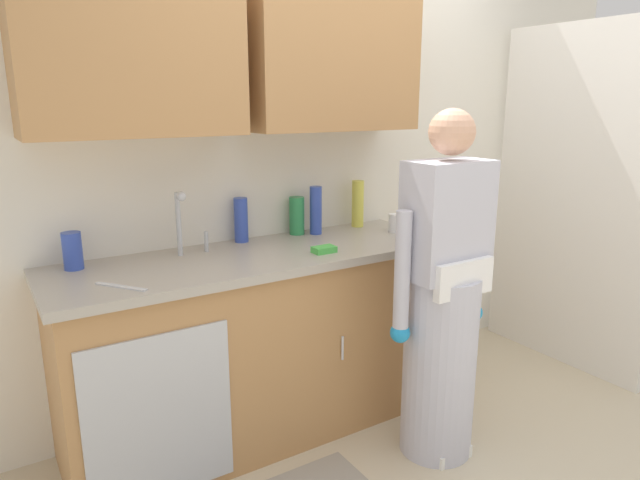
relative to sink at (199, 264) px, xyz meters
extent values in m
plane|color=beige|center=(0.84, -0.71, -0.93)|extent=(9.00, 9.00, 0.00)
cube|color=silver|center=(0.84, 0.34, 0.42)|extent=(4.80, 0.10, 2.70)
cube|color=#B27F4C|center=(-0.20, 0.12, 0.92)|extent=(0.91, 0.34, 0.70)
cube|color=#B27F4C|center=(0.79, 0.12, 0.92)|extent=(0.91, 0.34, 0.70)
cube|color=silver|center=(2.29, -0.31, 0.12)|extent=(0.04, 1.10, 2.10)
cube|color=#B27F4C|center=(0.29, -0.01, -0.48)|extent=(1.90, 0.60, 0.90)
cube|color=#B7BABF|center=(-0.31, -0.31, -0.52)|extent=(0.60, 0.01, 0.72)
cylinder|color=silver|center=(0.58, -0.32, -0.43)|extent=(0.01, 0.01, 0.12)
cylinder|color=silver|center=(1.00, -0.32, -0.43)|extent=(0.01, 0.01, 0.12)
cube|color=#A8A093|center=(0.29, -0.01, -0.01)|extent=(1.96, 0.66, 0.04)
cube|color=#B7BABF|center=(0.00, -0.01, -0.01)|extent=(0.50, 0.36, 0.03)
cylinder|color=#B7BABF|center=(-0.04, 0.14, 0.16)|extent=(0.02, 0.02, 0.30)
sphere|color=#B7BABF|center=(-0.04, 0.08, 0.30)|extent=(0.04, 0.04, 0.04)
cylinder|color=#B7BABF|center=(0.09, 0.14, 0.06)|extent=(0.02, 0.02, 0.10)
cube|color=white|center=(0.92, -0.64, -0.90)|extent=(0.20, 0.26, 0.06)
cylinder|color=silver|center=(0.92, -0.62, -0.49)|extent=(0.34, 0.34, 0.88)
cube|color=silver|center=(0.92, -0.62, 0.21)|extent=(0.38, 0.22, 0.52)
sphere|color=#DCA382|center=(0.92, -0.62, 0.59)|extent=(0.20, 0.20, 0.20)
cube|color=white|center=(0.92, -0.74, -0.03)|extent=(0.32, 0.04, 0.16)
cylinder|color=silver|center=(0.69, -0.60, 0.00)|extent=(0.07, 0.07, 0.55)
sphere|color=#1E8CCC|center=(0.69, -0.60, -0.28)|extent=(0.09, 0.09, 0.09)
cylinder|color=silver|center=(1.15, -0.60, 0.00)|extent=(0.07, 0.07, 0.55)
sphere|color=#1E8CCC|center=(1.15, -0.60, -0.28)|extent=(0.09, 0.09, 0.09)
cylinder|color=#D8D14C|center=(1.04, 0.21, 0.15)|extent=(0.07, 0.07, 0.27)
cylinder|color=#2D8C4C|center=(0.64, 0.23, 0.12)|extent=(0.08, 0.08, 0.20)
cylinder|color=#334CB2|center=(0.73, 0.18, 0.14)|extent=(0.06, 0.06, 0.26)
cylinder|color=#334CB2|center=(-0.50, 0.17, 0.10)|extent=(0.08, 0.08, 0.16)
cylinder|color=#334CB2|center=(0.32, 0.23, 0.13)|extent=(0.07, 0.07, 0.23)
cylinder|color=white|center=(1.13, -0.02, 0.07)|extent=(0.08, 0.08, 0.10)
cube|color=silver|center=(-0.39, -0.19, 0.02)|extent=(0.16, 0.21, 0.01)
cube|color=#4CBF4C|center=(0.56, -0.17, 0.03)|extent=(0.11, 0.07, 0.03)
camera|label=1|loc=(-0.85, -2.37, 0.73)|focal=31.63mm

